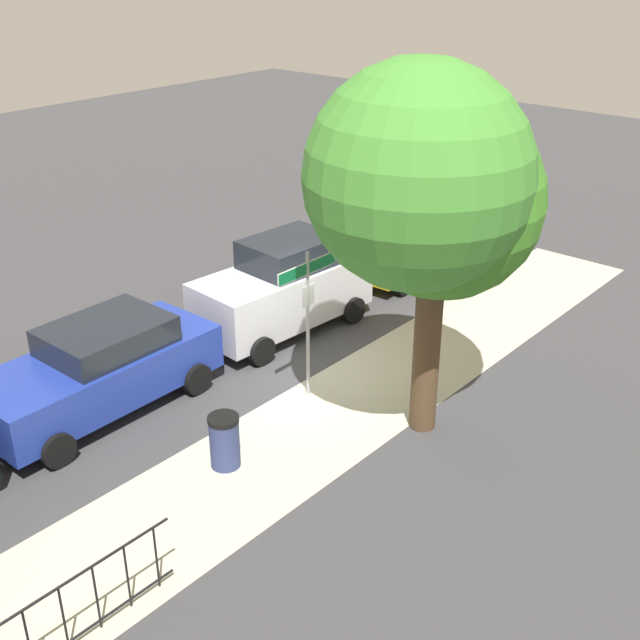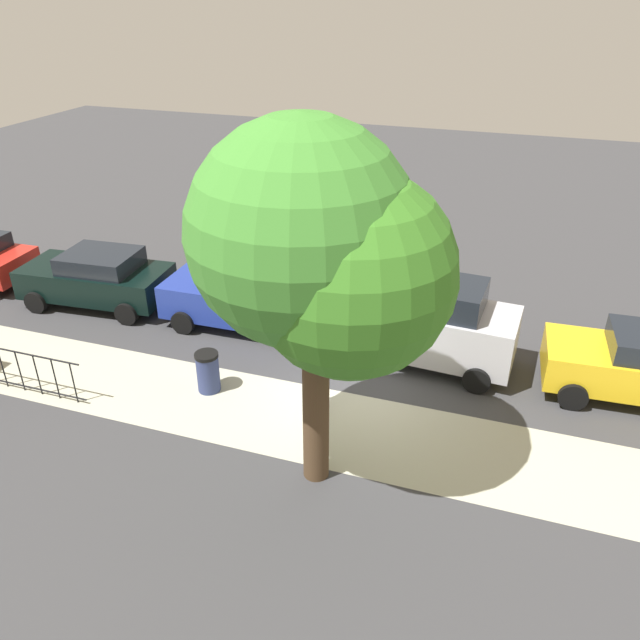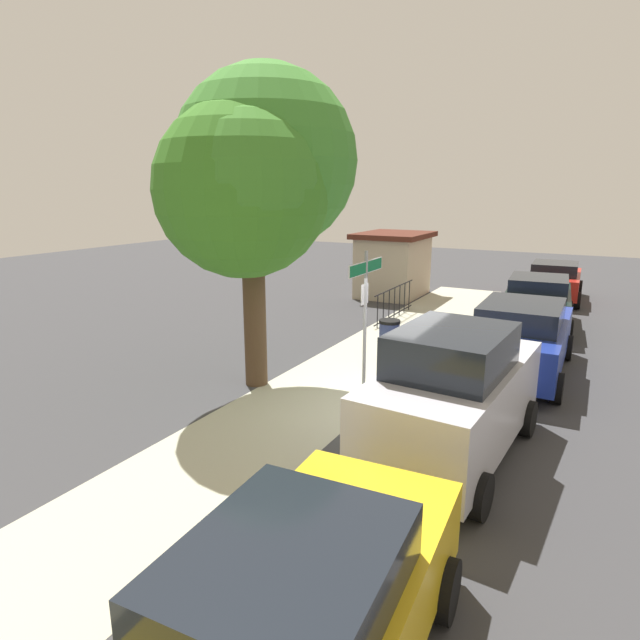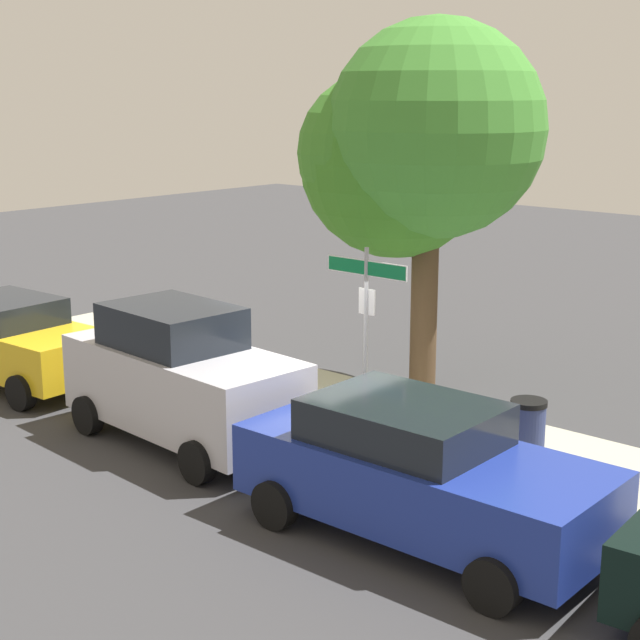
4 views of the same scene
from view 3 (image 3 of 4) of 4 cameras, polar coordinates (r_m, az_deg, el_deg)
name	(u,v)px [view 3 (image 3 of 4)]	position (r m, az deg, el deg)	size (l,w,h in m)	color
ground_plane	(370,407)	(10.79, 5.40, -9.30)	(60.00, 60.00, 0.00)	#38383A
sidewalk_strip	(354,368)	(12.99, 3.63, -5.18)	(24.00, 2.60, 0.00)	#AFAE97
street_sign	(365,295)	(10.81, 4.90, 2.67)	(1.59, 0.07, 3.04)	#9EA0A5
shade_tree	(255,175)	(11.01, -6.99, 15.16)	(4.45, 3.78, 6.70)	#4C3824
car_yellow	(300,616)	(4.96, -2.12, -29.18)	(4.16, 2.14, 1.64)	gold
car_silver	(454,395)	(8.72, 14.17, -7.78)	(4.35, 2.19, 2.19)	#BAB9C2
car_blue	(521,337)	(13.22, 20.72, -1.70)	(4.72, 2.18, 1.74)	navy
car_black	(537,301)	(17.92, 22.27, 1.90)	(4.34, 2.35, 1.63)	black
car_red	(554,280)	(22.64, 23.80, 3.91)	(4.09, 2.15, 1.51)	red
iron_fence	(394,302)	(17.98, 7.99, 1.93)	(3.44, 0.04, 1.07)	black
utility_shed	(393,264)	(21.80, 7.85, 5.99)	(3.30, 2.60, 2.55)	tan
trash_bin	(389,338)	(13.82, 7.42, -1.96)	(0.55, 0.55, 0.98)	navy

